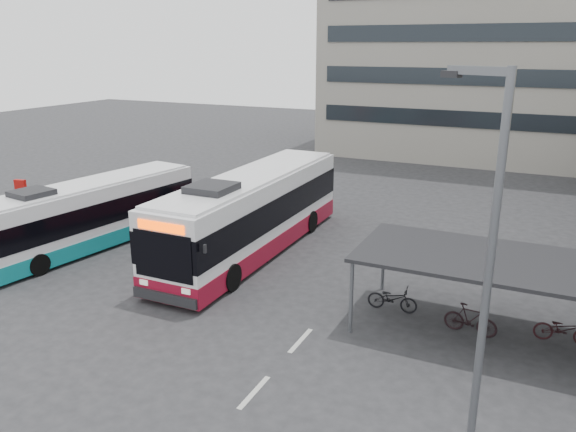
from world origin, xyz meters
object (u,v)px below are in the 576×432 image
at_px(bus_teal, 91,215).
at_px(lamp_post, 485,260).
at_px(pedestrian, 263,244).
at_px(bus_main, 253,214).

xyz_separation_m(bus_teal, lamp_post, (17.49, -7.21, 3.34)).
bearing_deg(pedestrian, bus_teal, 127.19).
distance_m(bus_main, bus_teal, 7.38).
height_order(bus_main, bus_teal, bus_main).
distance_m(pedestrian, lamp_post, 13.45).
bearing_deg(bus_main, lamp_post, -42.92).
bearing_deg(lamp_post, pedestrian, 162.38).
bearing_deg(bus_teal, lamp_post, -14.14).
xyz_separation_m(pedestrian, lamp_post, (9.48, -8.67, 3.97)).
xyz_separation_m(bus_main, bus_teal, (-6.93, -2.51, -0.27)).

